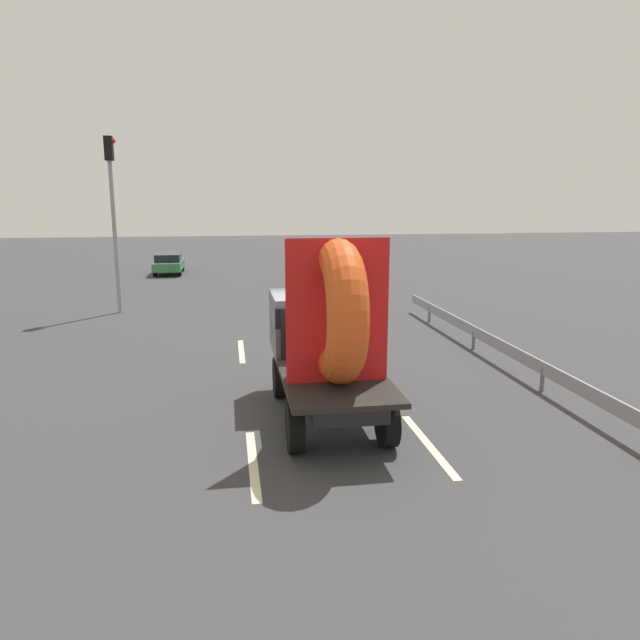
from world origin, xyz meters
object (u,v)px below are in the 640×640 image
at_px(distant_sedan, 327,271).
at_px(oncoming_car, 169,263).
at_px(flatbed_truck, 326,330).
at_px(traffic_light, 113,202).

distance_m(distant_sedan, oncoming_car, 10.46).
xyz_separation_m(flatbed_truck, oncoming_car, (-5.46, 24.67, -1.16)).
xyz_separation_m(traffic_light, oncoming_car, (0.80, 12.26, -3.69)).
distance_m(flatbed_truck, distant_sedan, 19.21).
relative_size(flatbed_truck, distant_sedan, 1.19).
bearing_deg(distant_sedan, flatbed_truck, -99.78).
xyz_separation_m(flatbed_truck, distant_sedan, (3.26, 18.90, -1.10)).
bearing_deg(traffic_light, flatbed_truck, -63.22).
distance_m(flatbed_truck, oncoming_car, 25.30).
distance_m(flatbed_truck, traffic_light, 14.13).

